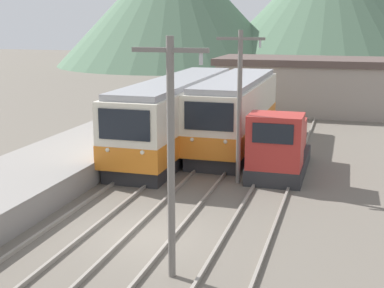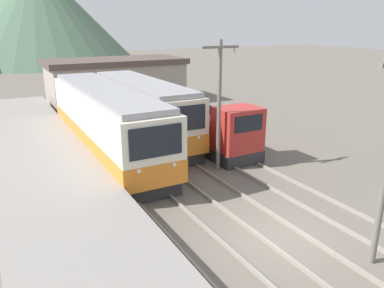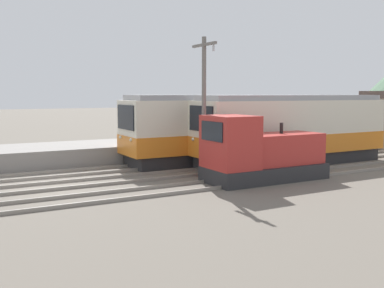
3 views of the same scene
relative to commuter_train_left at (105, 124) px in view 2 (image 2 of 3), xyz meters
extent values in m
plane|color=#665E54|center=(2.60, -11.59, -1.79)|extent=(200.00, 200.00, 0.00)
cube|color=gray|center=(-3.65, -11.59, -1.28)|extent=(4.50, 54.00, 1.02)
cube|color=gray|center=(-0.72, -11.59, -1.72)|extent=(0.10, 60.00, 0.14)
cube|color=gray|center=(0.72, -11.59, -1.72)|extent=(0.10, 60.00, 0.14)
cube|color=gray|center=(2.08, -11.59, -1.72)|extent=(0.10, 60.00, 0.14)
cube|color=gray|center=(3.52, -11.59, -1.72)|extent=(0.10, 60.00, 0.14)
cube|color=gray|center=(5.08, -11.59, -1.72)|extent=(0.10, 60.00, 0.14)
cube|color=gray|center=(6.52, -11.59, -1.72)|extent=(0.10, 60.00, 0.14)
cube|color=#28282B|center=(0.00, 0.01, -1.44)|extent=(2.58, 13.83, 0.70)
cube|color=silver|center=(0.00, 0.01, 0.36)|extent=(2.80, 14.40, 2.88)
cube|color=orange|center=(0.00, 0.01, -0.57)|extent=(2.84, 14.44, 1.04)
cube|color=black|center=(0.00, -7.22, 0.93)|extent=(2.24, 0.06, 1.27)
sphere|color=silver|center=(-0.77, -7.23, -0.16)|extent=(0.18, 0.18, 0.18)
sphere|color=silver|center=(0.77, -7.23, -0.16)|extent=(0.18, 0.18, 0.18)
cube|color=#939399|center=(0.00, 0.01, 1.94)|extent=(2.46, 13.83, 0.28)
cube|color=#28282B|center=(2.80, 1.53, -1.44)|extent=(2.58, 11.21, 0.70)
cube|color=silver|center=(2.80, 1.53, 0.35)|extent=(2.80, 11.68, 2.87)
cube|color=orange|center=(2.80, 1.53, -0.57)|extent=(2.84, 11.72, 1.03)
cube|color=black|center=(2.80, -4.34, 0.93)|extent=(2.24, 0.06, 1.26)
sphere|color=silver|center=(2.03, -4.35, -0.17)|extent=(0.18, 0.18, 0.18)
sphere|color=silver|center=(3.57, -4.35, -0.17)|extent=(0.18, 0.18, 0.18)
cube|color=#939399|center=(2.80, 1.53, 1.93)|extent=(2.46, 11.21, 0.28)
cube|color=#28282B|center=(5.80, -2.68, -1.44)|extent=(2.40, 5.69, 0.70)
cube|color=#B22D28|center=(5.80, -4.61, 0.06)|extent=(2.28, 1.82, 2.30)
cube|color=black|center=(5.80, -5.54, 0.57)|extent=(1.68, 0.04, 0.83)
cube|color=#B22D28|center=(5.80, -1.77, -0.39)|extent=(1.92, 3.77, 1.40)
cylinder|color=black|center=(5.80, -1.77, 0.56)|extent=(0.16, 0.16, 0.50)
cylinder|color=slate|center=(4.30, -5.05, 1.45)|extent=(0.20, 0.20, 6.47)
cube|color=slate|center=(4.30, -5.05, 4.33)|extent=(2.00, 0.12, 0.12)
cylinder|color=#B2B2B7|center=(5.10, -5.05, 4.13)|extent=(0.10, 0.10, 0.30)
cube|color=gray|center=(5.19, 14.41, 0.02)|extent=(12.00, 6.00, 3.62)
cube|color=#51423D|center=(5.19, 14.41, 2.08)|extent=(12.60, 6.30, 0.50)
cone|color=#517056|center=(4.95, 60.42, 7.62)|extent=(36.48, 36.48, 18.80)
camera|label=1|loc=(8.60, -26.83, 5.04)|focal=50.00mm
camera|label=2|loc=(-5.47, -20.21, 5.31)|focal=35.00mm
camera|label=3|loc=(21.95, -15.40, 2.17)|focal=42.00mm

